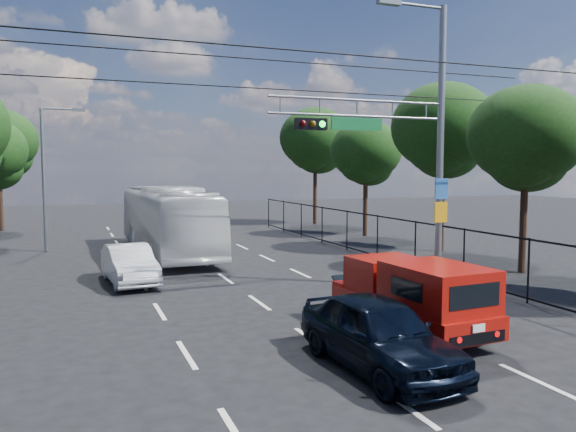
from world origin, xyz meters
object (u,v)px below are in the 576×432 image
signal_mast (410,134)px  white_van (129,264)px  red_pickup (412,294)px  navy_hatchback (379,333)px  white_bus (168,220)px

signal_mast → white_van: (-8.69, 4.47, -4.56)m
red_pickup → white_van: red_pickup is taller
signal_mast → red_pickup: bearing=-122.1°
signal_mast → red_pickup: 6.66m
signal_mast → white_van: bearing=152.8°
navy_hatchback → white_van: (-3.88, 10.77, -0.07)m
white_bus → white_van: (-2.40, -6.48, -0.94)m
white_van → white_bus: bearing=64.8°
red_pickup → white_bus: bearing=103.1°
navy_hatchback → white_van: bearing=107.1°
navy_hatchback → white_van: size_ratio=1.07×
white_bus → signal_mast: bearing=-62.1°
red_pickup → signal_mast: bearing=57.9°
white_bus → white_van: 6.98m
signal_mast → red_pickup: signal_mast is taller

